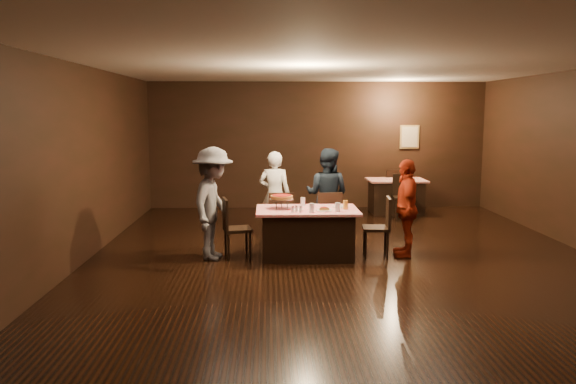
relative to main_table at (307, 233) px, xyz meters
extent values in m
plane|color=black|center=(0.57, -0.31, -0.39)|extent=(10.00, 10.00, 0.00)
cube|color=silver|center=(0.57, -0.31, 2.62)|extent=(8.00, 10.00, 0.04)
cube|color=black|center=(0.57, 4.69, 1.11)|extent=(8.00, 0.04, 3.00)
cube|color=black|center=(0.57, -5.31, 1.11)|extent=(8.00, 0.04, 3.00)
cube|color=black|center=(-3.43, -0.31, 1.11)|extent=(0.04, 10.00, 3.00)
cube|color=tan|center=(2.77, 4.66, 1.31)|extent=(0.46, 0.03, 0.56)
cube|color=beige|center=(2.77, 4.63, 1.31)|extent=(0.38, 0.01, 0.48)
cube|color=red|center=(0.00, 0.00, 0.00)|extent=(1.60, 1.00, 0.77)
cube|color=red|center=(2.30, 3.89, 0.00)|extent=(1.30, 0.90, 0.77)
cube|color=black|center=(-0.40, 0.75, 0.09)|extent=(0.42, 0.42, 0.95)
cube|color=black|center=(0.40, 0.75, 0.09)|extent=(0.47, 0.47, 0.95)
cube|color=black|center=(-1.10, 0.00, 0.09)|extent=(0.50, 0.50, 0.95)
cube|color=black|center=(1.10, 0.00, 0.09)|extent=(0.46, 0.46, 0.95)
cube|color=black|center=(2.30, 3.19, 0.09)|extent=(0.45, 0.45, 0.95)
cube|color=black|center=(2.30, 4.49, 0.09)|extent=(0.51, 0.51, 0.95)
imported|color=white|center=(-0.50, 1.31, 0.41)|extent=(0.65, 0.50, 1.60)
imported|color=black|center=(0.43, 1.15, 0.44)|extent=(0.99, 0.90, 1.65)
imported|color=slate|center=(-1.47, -0.06, 0.49)|extent=(0.89, 1.25, 1.75)
imported|color=#9B240D|center=(1.58, 0.01, 0.39)|extent=(0.52, 0.96, 1.55)
cylinder|color=black|center=(-0.40, 0.15, 0.46)|extent=(0.01, 0.01, 0.15)
cylinder|color=black|center=(-0.49, 0.00, 0.46)|extent=(0.01, 0.01, 0.15)
cylinder|color=black|center=(-0.31, 0.00, 0.46)|extent=(0.01, 0.01, 0.15)
cylinder|color=silver|center=(-0.40, 0.05, 0.54)|extent=(0.38, 0.38, 0.01)
cylinder|color=#B27233|center=(-0.40, 0.05, 0.57)|extent=(0.35, 0.35, 0.05)
cylinder|color=#A5140C|center=(-0.40, 0.05, 0.60)|extent=(0.30, 0.30, 0.01)
cylinder|color=white|center=(0.25, -0.18, 0.39)|extent=(0.25, 0.25, 0.01)
cylinder|color=#B27233|center=(0.25, -0.18, 0.42)|extent=(0.18, 0.18, 0.04)
cylinder|color=#A5140C|center=(0.25, -0.18, 0.44)|extent=(0.14, 0.14, 0.01)
cylinder|color=white|center=(0.55, 0.15, 0.39)|extent=(0.25, 0.25, 0.01)
cylinder|color=silver|center=(0.05, -0.30, 0.46)|extent=(0.08, 0.08, 0.14)
cylinder|color=silver|center=(0.45, -0.25, 0.46)|extent=(0.08, 0.08, 0.14)
cylinder|color=#BF7F26|center=(0.60, -0.05, 0.46)|extent=(0.08, 0.08, 0.14)
cylinder|color=silver|center=(-0.05, 0.30, 0.46)|extent=(0.08, 0.08, 0.14)
cylinder|color=silver|center=(-0.18, -0.25, 0.43)|extent=(0.04, 0.04, 0.08)
cylinder|color=silver|center=(-0.18, -0.25, 0.47)|extent=(0.05, 0.05, 0.02)
cylinder|color=silver|center=(-0.12, -0.30, 0.43)|extent=(0.04, 0.04, 0.08)
cylinder|color=silver|center=(-0.12, -0.30, 0.47)|extent=(0.05, 0.05, 0.02)
cylinder|color=silver|center=(-0.24, -0.30, 0.43)|extent=(0.04, 0.04, 0.08)
cylinder|color=silver|center=(-0.24, -0.30, 0.47)|extent=(0.05, 0.05, 0.02)
cube|color=white|center=(0.30, 0.00, 0.39)|extent=(0.19, 0.19, 0.01)
cube|color=white|center=(-0.15, -0.05, 0.39)|extent=(0.21, 0.21, 0.01)
camera|label=1|loc=(-0.60, -8.70, 1.89)|focal=35.00mm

